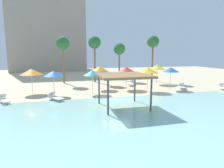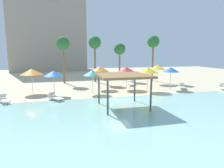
% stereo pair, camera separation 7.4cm
% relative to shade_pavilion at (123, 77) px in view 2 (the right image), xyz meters
% --- Properties ---
extents(ground_plane, '(80.00, 80.00, 0.00)m').
position_rel_shade_pavilion_xyz_m(ground_plane, '(0.26, 2.20, -2.56)').
color(ground_plane, beige).
extents(lagoon_water, '(44.00, 13.50, 0.04)m').
position_rel_shade_pavilion_xyz_m(lagoon_water, '(0.26, -3.05, -2.54)').
color(lagoon_water, '#99D1C6').
rests_on(lagoon_water, ground).
extents(shade_pavilion, '(4.03, 4.03, 2.73)m').
position_rel_shade_pavilion_xyz_m(shade_pavilion, '(0.00, 0.00, 0.00)').
color(shade_pavilion, '#42474C').
rests_on(shade_pavilion, ground).
extents(beach_umbrella_blue_0, '(2.04, 2.04, 2.60)m').
position_rel_shade_pavilion_xyz_m(beach_umbrella_blue_0, '(-5.58, 6.33, -0.24)').
color(beach_umbrella_blue_0, silver).
rests_on(beach_umbrella_blue_0, ground).
extents(beach_umbrella_teal_1, '(2.09, 2.09, 2.58)m').
position_rel_shade_pavilion_xyz_m(beach_umbrella_teal_1, '(-1.48, 6.24, -0.27)').
color(beach_umbrella_teal_1, silver).
rests_on(beach_umbrella_teal_1, ground).
extents(beach_umbrella_orange_2, '(2.09, 2.09, 2.81)m').
position_rel_shade_pavilion_xyz_m(beach_umbrella_orange_2, '(-0.17, 8.85, -0.03)').
color(beach_umbrella_orange_2, silver).
rests_on(beach_umbrella_orange_2, ground).
extents(beach_umbrella_orange_3, '(2.39, 2.39, 2.73)m').
position_rel_shade_pavilion_xyz_m(beach_umbrella_orange_3, '(-7.95, 8.05, -0.15)').
color(beach_umbrella_orange_3, silver).
rests_on(beach_umbrella_orange_3, ground).
extents(beach_umbrella_blue_4, '(2.02, 2.02, 2.72)m').
position_rel_shade_pavilion_xyz_m(beach_umbrella_blue_4, '(8.13, 6.26, -0.12)').
color(beach_umbrella_blue_4, silver).
rests_on(beach_umbrella_blue_4, ground).
extents(beach_umbrella_red_5, '(2.39, 2.39, 2.75)m').
position_rel_shade_pavilion_xyz_m(beach_umbrella_red_5, '(2.96, 7.88, -0.14)').
color(beach_umbrella_red_5, silver).
rests_on(beach_umbrella_red_5, ground).
extents(beach_umbrella_yellow_6, '(2.47, 2.47, 2.83)m').
position_rel_shade_pavilion_xyz_m(beach_umbrella_yellow_6, '(4.95, 5.97, -0.07)').
color(beach_umbrella_yellow_6, silver).
rests_on(beach_umbrella_yellow_6, ground).
extents(beach_umbrella_yellow_7, '(2.38, 2.38, 2.76)m').
position_rel_shade_pavilion_xyz_m(beach_umbrella_yellow_7, '(8.63, 10.65, -0.13)').
color(beach_umbrella_yellow_7, silver).
rests_on(beach_umbrella_yellow_7, ground).
extents(lounge_chair_0, '(1.47, 1.94, 0.74)m').
position_rel_shade_pavilion_xyz_m(lounge_chair_0, '(4.56, 10.24, -2.23)').
color(lounge_chair_0, white).
rests_on(lounge_chair_0, ground).
extents(lounge_chair_1, '(1.55, 1.91, 0.74)m').
position_rel_shade_pavilion_xyz_m(lounge_chair_1, '(-5.46, 3.95, -2.23)').
color(lounge_chair_1, white).
rests_on(lounge_chair_1, ground).
extents(lounge_chair_2, '(1.32, 1.98, 0.74)m').
position_rel_shade_pavilion_xyz_m(lounge_chair_2, '(9.56, 5.86, -2.23)').
color(lounge_chair_2, white).
rests_on(lounge_chair_2, ground).
extents(lounge_chair_3, '(1.19, 1.99, 0.74)m').
position_rel_shade_pavilion_xyz_m(lounge_chair_3, '(14.20, 4.30, -2.23)').
color(lounge_chair_3, white).
rests_on(lounge_chair_3, ground).
extents(lounge_chair_4, '(1.37, 1.97, 0.74)m').
position_rel_shade_pavilion_xyz_m(lounge_chair_4, '(-9.83, 4.15, -2.23)').
color(lounge_chair_4, white).
rests_on(lounge_chair_4, ground).
extents(palm_tree_0, '(1.90, 1.90, 6.07)m').
position_rel_shade_pavilion_xyz_m(palm_tree_0, '(4.62, 16.22, 2.42)').
color(palm_tree_0, brown).
rests_on(palm_tree_0, ground).
extents(palm_tree_1, '(1.90, 1.90, 7.16)m').
position_rel_shade_pavilion_xyz_m(palm_tree_1, '(9.35, 13.68, 3.45)').
color(palm_tree_1, brown).
rests_on(palm_tree_1, ground).
extents(palm_tree_2, '(1.90, 1.90, 6.80)m').
position_rel_shade_pavilion_xyz_m(palm_tree_2, '(-4.42, 14.86, 3.11)').
color(palm_tree_2, brown).
rests_on(palm_tree_2, ground).
extents(palm_tree_3, '(1.90, 1.90, 6.97)m').
position_rel_shade_pavilion_xyz_m(palm_tree_3, '(0.25, 14.79, 3.27)').
color(palm_tree_3, brown).
rests_on(palm_tree_3, ground).
extents(hotel_block_0, '(17.78, 11.38, 18.26)m').
position_rel_shade_pavilion_xyz_m(hotel_block_0, '(-7.44, 39.01, 6.57)').
color(hotel_block_0, '#9E9384').
rests_on(hotel_block_0, ground).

